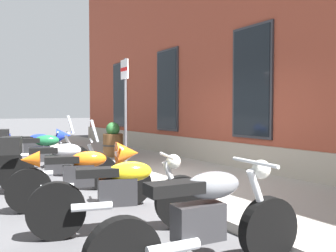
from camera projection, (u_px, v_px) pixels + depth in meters
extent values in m
plane|color=#424244|center=(132.00, 190.00, 6.58)|extent=(140.00, 140.00, 0.00)
cube|color=gray|center=(198.00, 179.00, 7.35)|extent=(27.87, 2.98, 0.12)
cube|color=gray|center=(251.00, 160.00, 8.10)|extent=(21.87, 0.10, 0.70)
cube|color=#2D2D33|center=(120.00, 95.00, 14.26)|extent=(1.22, 0.06, 2.52)
cube|color=black|center=(119.00, 95.00, 14.24)|extent=(1.10, 0.03, 2.40)
cube|color=#2D2D33|center=(168.00, 90.00, 11.15)|extent=(1.22, 0.06, 2.52)
cube|color=black|center=(167.00, 90.00, 11.13)|extent=(1.10, 0.03, 2.40)
cube|color=#2D2D33|center=(252.00, 82.00, 8.03)|extent=(1.22, 0.06, 2.52)
cube|color=black|center=(251.00, 82.00, 8.02)|extent=(1.10, 0.03, 2.40)
cylinder|color=black|center=(66.00, 155.00, 9.06)|extent=(0.30, 0.67, 0.66)
cylinder|color=black|center=(4.00, 157.00, 8.69)|extent=(0.30, 0.67, 0.66)
cylinder|color=silver|center=(62.00, 146.00, 9.02)|extent=(0.15, 0.31, 0.61)
cube|color=#28282B|center=(33.00, 149.00, 8.86)|extent=(0.34, 0.48, 0.32)
ellipsoid|color=#192D9E|center=(40.00, 139.00, 8.88)|extent=(0.40, 0.57, 0.24)
cube|color=black|center=(23.00, 139.00, 8.79)|extent=(0.35, 0.52, 0.10)
cylinder|color=silver|center=(58.00, 132.00, 8.99)|extent=(0.60, 0.21, 0.04)
cylinder|color=silver|center=(20.00, 155.00, 8.67)|extent=(0.21, 0.46, 0.09)
cone|color=#192D9E|center=(64.00, 136.00, 9.03)|extent=(0.44, 0.43, 0.36)
cone|color=#192D9E|center=(4.00, 138.00, 8.68)|extent=(0.30, 0.32, 0.24)
cylinder|color=black|center=(76.00, 161.00, 8.03)|extent=(0.26, 0.68, 0.67)
cylinder|color=black|center=(6.00, 164.00, 7.56)|extent=(0.26, 0.68, 0.67)
cylinder|color=silver|center=(72.00, 149.00, 7.99)|extent=(0.13, 0.32, 0.65)
cube|color=#28282B|center=(40.00, 154.00, 7.77)|extent=(0.31, 0.48, 0.32)
ellipsoid|color=#195633|center=(47.00, 141.00, 7.81)|extent=(0.36, 0.56, 0.24)
cube|color=black|center=(28.00, 141.00, 7.68)|extent=(0.32, 0.52, 0.10)
cylinder|color=silver|center=(68.00, 132.00, 7.95)|extent=(0.61, 0.17, 0.04)
cylinder|color=silver|center=(25.00, 162.00, 7.57)|extent=(0.18, 0.46, 0.09)
cube|color=#B2BCC6|center=(70.00, 124.00, 7.96)|extent=(0.38, 0.21, 0.40)
cube|color=black|center=(0.00, 136.00, 7.50)|extent=(0.42, 0.39, 0.30)
cylinder|color=black|center=(101.00, 173.00, 6.63)|extent=(0.29, 0.63, 0.62)
cylinder|color=black|center=(18.00, 176.00, 6.27)|extent=(0.29, 0.63, 0.62)
cylinder|color=silver|center=(96.00, 160.00, 6.60)|extent=(0.15, 0.31, 0.61)
cube|color=#28282B|center=(58.00, 165.00, 6.43)|extent=(0.34, 0.48, 0.32)
ellipsoid|color=#B7BABF|center=(66.00, 150.00, 6.46)|extent=(0.40, 0.57, 0.24)
cube|color=black|center=(44.00, 150.00, 6.36)|extent=(0.35, 0.52, 0.10)
cylinder|color=silver|center=(91.00, 140.00, 6.56)|extent=(0.60, 0.21, 0.04)
cylinder|color=silver|center=(40.00, 174.00, 6.25)|extent=(0.22, 0.46, 0.09)
cube|color=#B2BCC6|center=(94.00, 131.00, 6.57)|extent=(0.39, 0.24, 0.40)
cube|color=black|center=(11.00, 145.00, 6.23)|extent=(0.44, 0.41, 0.30)
cylinder|color=black|center=(131.00, 184.00, 5.53)|extent=(0.27, 0.65, 0.64)
cylinder|color=black|center=(29.00, 191.00, 5.09)|extent=(0.27, 0.65, 0.64)
cylinder|color=silver|center=(124.00, 170.00, 5.49)|extent=(0.14, 0.30, 0.59)
cube|color=#28282B|center=(78.00, 176.00, 5.29)|extent=(0.32, 0.48, 0.32)
ellipsoid|color=orange|center=(89.00, 159.00, 5.32)|extent=(0.37, 0.57, 0.24)
cube|color=black|center=(62.00, 160.00, 5.21)|extent=(0.33, 0.52, 0.10)
cylinder|color=silver|center=(119.00, 147.00, 5.45)|extent=(0.61, 0.18, 0.04)
cylinder|color=silver|center=(57.00, 187.00, 5.09)|extent=(0.19, 0.46, 0.09)
cone|color=orange|center=(127.00, 153.00, 5.50)|extent=(0.43, 0.42, 0.36)
cone|color=orange|center=(30.00, 160.00, 5.07)|extent=(0.29, 0.31, 0.24)
cylinder|color=black|center=(181.00, 202.00, 4.42)|extent=(0.29, 0.66, 0.65)
cylinder|color=black|center=(56.00, 211.00, 4.03)|extent=(0.29, 0.66, 0.65)
cylinder|color=silver|center=(173.00, 184.00, 4.39)|extent=(0.15, 0.30, 0.59)
cube|color=#28282B|center=(117.00, 191.00, 4.21)|extent=(0.33, 0.48, 0.32)
ellipsoid|color=gold|center=(130.00, 172.00, 4.24)|extent=(0.39, 0.57, 0.24)
cube|color=black|center=(97.00, 172.00, 4.14)|extent=(0.34, 0.52, 0.10)
cylinder|color=silver|center=(167.00, 156.00, 4.35)|extent=(0.61, 0.20, 0.04)
cylinder|color=silver|center=(92.00, 207.00, 4.02)|extent=(0.21, 0.46, 0.09)
sphere|color=silver|center=(173.00, 162.00, 4.38)|extent=(0.18, 0.18, 0.18)
cylinder|color=black|center=(269.00, 230.00, 3.43)|extent=(0.18, 0.64, 0.63)
cylinder|color=silver|center=(261.00, 203.00, 3.38)|extent=(0.10, 0.33, 0.66)
cube|color=#28282B|center=(198.00, 222.00, 3.08)|extent=(0.26, 0.46, 0.32)
ellipsoid|color=slate|center=(213.00, 185.00, 3.13)|extent=(0.31, 0.54, 0.24)
cube|color=black|center=(174.00, 188.00, 2.97)|extent=(0.26, 0.50, 0.10)
cylinder|color=silver|center=(254.00, 162.00, 3.33)|extent=(0.62, 0.09, 0.04)
cylinder|color=silver|center=(173.00, 248.00, 2.85)|extent=(0.13, 0.46, 0.09)
sphere|color=silver|center=(261.00, 169.00, 3.36)|extent=(0.18, 0.18, 0.18)
cylinder|color=#4C4C51|center=(126.00, 114.00, 8.20)|extent=(0.06, 0.06, 2.52)
cube|color=white|center=(125.00, 69.00, 8.15)|extent=(0.36, 0.03, 0.44)
cube|color=red|center=(124.00, 69.00, 8.14)|extent=(0.36, 0.01, 0.08)
cylinder|color=brown|center=(113.00, 145.00, 10.51)|extent=(0.58, 0.58, 0.66)
cylinder|color=black|center=(113.00, 145.00, 10.51)|extent=(0.61, 0.61, 0.04)
sphere|color=#28602D|center=(113.00, 129.00, 10.49)|extent=(0.40, 0.40, 0.40)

